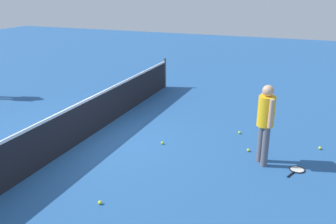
% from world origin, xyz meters
% --- Properties ---
extents(ground_plane, '(40.00, 40.00, 0.00)m').
position_xyz_m(ground_plane, '(0.00, 0.00, 0.00)').
color(ground_plane, '#265693').
extents(court_net, '(10.09, 0.09, 1.07)m').
position_xyz_m(court_net, '(0.00, 0.00, 0.50)').
color(court_net, '#4C4C51').
rests_on(court_net, ground_plane).
extents(player_near_side, '(0.49, 0.47, 1.70)m').
position_xyz_m(player_near_side, '(0.16, -4.16, 1.01)').
color(player_near_side, '#595960').
rests_on(player_near_side, ground_plane).
extents(tennis_racket_near_player, '(0.60, 0.41, 0.03)m').
position_xyz_m(tennis_racket_near_player, '(0.11, -4.86, 0.01)').
color(tennis_racket_near_player, black).
rests_on(tennis_racket_near_player, ground_plane).
extents(tennis_ball_near_player, '(0.07, 0.07, 0.07)m').
position_xyz_m(tennis_ball_near_player, '(0.28, -1.85, 0.03)').
color(tennis_ball_near_player, '#C6E033').
rests_on(tennis_ball_near_player, ground_plane).
extents(tennis_ball_by_net, '(0.07, 0.07, 0.07)m').
position_xyz_m(tennis_ball_by_net, '(0.64, -3.81, 0.03)').
color(tennis_ball_by_net, '#C6E033').
rests_on(tennis_ball_by_net, ground_plane).
extents(tennis_ball_midcourt, '(0.07, 0.07, 0.07)m').
position_xyz_m(tennis_ball_midcourt, '(1.35, -5.30, 0.03)').
color(tennis_ball_midcourt, '#C6E033').
rests_on(tennis_ball_midcourt, ground_plane).
extents(tennis_ball_baseline, '(0.07, 0.07, 0.07)m').
position_xyz_m(tennis_ball_baseline, '(1.59, -3.42, 0.03)').
color(tennis_ball_baseline, '#C6E033').
rests_on(tennis_ball_baseline, ground_plane).
extents(tennis_ball_stray_left, '(0.07, 0.07, 0.07)m').
position_xyz_m(tennis_ball_stray_left, '(-2.38, -1.81, 0.03)').
color(tennis_ball_stray_left, '#C6E033').
rests_on(tennis_ball_stray_left, ground_plane).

